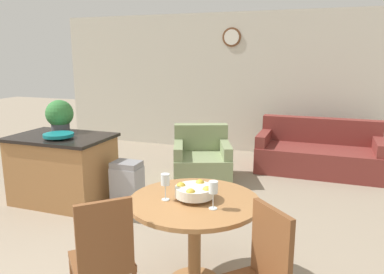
% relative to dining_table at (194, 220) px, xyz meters
% --- Properties ---
extents(wall_back, '(8.00, 0.09, 2.70)m').
position_rel_dining_table_xyz_m(wall_back, '(-0.55, 4.62, 0.76)').
color(wall_back, beige).
rests_on(wall_back, ground_plane).
extents(dining_table, '(1.06, 1.06, 0.77)m').
position_rel_dining_table_xyz_m(dining_table, '(0.00, 0.00, 0.00)').
color(dining_table, '#9E6B3D').
rests_on(dining_table, ground_plane).
extents(dining_chair_near_left, '(0.59, 0.59, 0.96)m').
position_rel_dining_table_xyz_m(dining_chair_near_left, '(-0.48, -0.59, -0.08)').
color(dining_chair_near_left, brown).
rests_on(dining_chair_near_left, ground_plane).
extents(fruit_bowl, '(0.31, 0.31, 0.13)m').
position_rel_dining_table_xyz_m(fruit_bowl, '(0.00, -0.00, 0.25)').
color(fruit_bowl, silver).
rests_on(fruit_bowl, dining_table).
extents(wine_glass_left, '(0.07, 0.07, 0.22)m').
position_rel_dining_table_xyz_m(wine_glass_left, '(-0.21, -0.09, 0.34)').
color(wine_glass_left, silver).
rests_on(wine_glass_left, dining_table).
extents(wine_glass_right, '(0.07, 0.07, 0.22)m').
position_rel_dining_table_xyz_m(wine_glass_right, '(0.19, -0.13, 0.34)').
color(wine_glass_right, silver).
rests_on(wine_glass_right, dining_table).
extents(kitchen_island, '(1.26, 0.85, 0.89)m').
position_rel_dining_table_xyz_m(kitchen_island, '(-2.23, 1.18, -0.15)').
color(kitchen_island, '#9E6B3D').
rests_on(kitchen_island, ground_plane).
extents(teal_bowl, '(0.37, 0.37, 0.06)m').
position_rel_dining_table_xyz_m(teal_bowl, '(-2.15, 1.04, 0.33)').
color(teal_bowl, '#147A7F').
rests_on(teal_bowl, kitchen_island).
extents(potted_plant, '(0.36, 0.36, 0.43)m').
position_rel_dining_table_xyz_m(potted_plant, '(-2.39, 1.39, 0.52)').
color(potted_plant, '#4C4C51').
rests_on(potted_plant, kitchen_island).
extents(trash_bin, '(0.36, 0.27, 0.61)m').
position_rel_dining_table_xyz_m(trash_bin, '(-1.34, 1.26, -0.30)').
color(trash_bin, '#9E9EA3').
rests_on(trash_bin, ground_plane).
extents(couch, '(1.95, 0.98, 0.85)m').
position_rel_dining_table_xyz_m(couch, '(0.88, 3.69, -0.31)').
color(couch, maroon).
rests_on(couch, ground_plane).
extents(armchair, '(1.12, 1.14, 0.81)m').
position_rel_dining_table_xyz_m(armchair, '(-0.81, 2.67, -0.32)').
color(armchair, gray).
rests_on(armchair, ground_plane).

